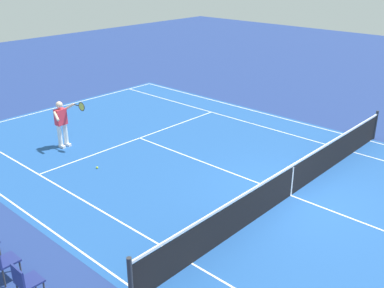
{
  "coord_description": "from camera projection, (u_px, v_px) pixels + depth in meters",
  "views": [
    {
      "loc": [
        -5.41,
        9.98,
        6.15
      ],
      "look_at": [
        3.12,
        0.7,
        0.9
      ],
      "focal_mm": 41.74,
      "sensor_mm": 36.0,
      "label": 1
    }
  ],
  "objects": [
    {
      "name": "tennis_ball",
      "position": [
        97.0,
        168.0,
        14.12
      ],
      "size": [
        0.07,
        0.07,
        0.07
      ],
      "primitive_type": "sphere",
      "color": "#CCE01E",
      "rests_on": "ground_plane"
    },
    {
      "name": "tennis_player_near",
      "position": [
        62.0,
        122.0,
        15.45
      ],
      "size": [
        1.05,
        0.78,
        1.7
      ],
      "color": "white",
      "rests_on": "ground_plane"
    },
    {
      "name": "spectator_chair_1",
      "position": [
        2.0,
        260.0,
        9.01
      ],
      "size": [
        0.44,
        0.44,
        0.88
      ],
      "color": "#38383D",
      "rests_on": "ground_plane"
    },
    {
      "name": "court_line_markings",
      "position": [
        290.0,
        195.0,
        12.52
      ],
      "size": [
        23.85,
        11.05,
        0.01
      ],
      "color": "white",
      "rests_on": "ground_plane"
    },
    {
      "name": "court_slab",
      "position": [
        290.0,
        195.0,
        12.53
      ],
      "size": [
        24.2,
        11.4,
        0.0
      ],
      "primitive_type": "cube",
      "color": "#1E4C93",
      "rests_on": "ground_plane"
    },
    {
      "name": "tennis_net",
      "position": [
        292.0,
        180.0,
        12.34
      ],
      "size": [
        0.1,
        11.7,
        1.08
      ],
      "color": "#2D2D33",
      "rests_on": "ground_plane"
    },
    {
      "name": "spectator_chair_0",
      "position": [
        25.0,
        281.0,
        8.43
      ],
      "size": [
        0.44,
        0.44,
        0.88
      ],
      "color": "#38383D",
      "rests_on": "ground_plane"
    },
    {
      "name": "ground_plane",
      "position": [
        290.0,
        195.0,
        12.53
      ],
      "size": [
        60.0,
        60.0,
        0.0
      ],
      "primitive_type": "plane",
      "color": "navy"
    }
  ]
}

